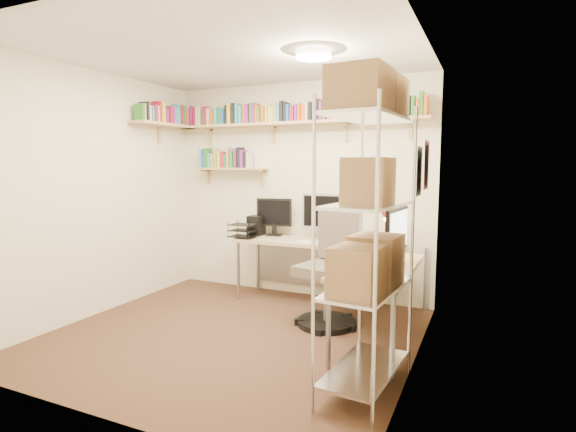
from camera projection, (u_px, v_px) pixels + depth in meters
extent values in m
plane|color=#42291C|center=(233.00, 335.00, 4.11)|extent=(3.20, 3.20, 0.00)
cube|color=#F2E8C5|center=(297.00, 190.00, 5.32)|extent=(3.20, 0.04, 2.50)
cube|color=#F2E8C5|center=(98.00, 194.00, 4.62)|extent=(0.04, 3.00, 2.50)
cube|color=#F2E8C5|center=(417.00, 205.00, 3.31)|extent=(0.04, 3.00, 2.50)
cube|color=#F2E8C5|center=(95.00, 216.00, 2.61)|extent=(3.20, 0.04, 2.50)
cube|color=silver|center=(229.00, 53.00, 3.82)|extent=(3.20, 3.00, 0.04)
cube|color=silver|center=(427.00, 165.00, 3.78)|extent=(0.01, 0.30, 0.42)
cube|color=silver|center=(419.00, 171.00, 3.42)|extent=(0.01, 0.28, 0.38)
cylinder|color=#FFEAC6|center=(314.00, 54.00, 3.72)|extent=(0.30, 0.30, 0.06)
cube|color=tan|center=(293.00, 123.00, 5.12)|extent=(3.05, 0.25, 0.03)
cube|color=tan|center=(166.00, 125.00, 5.34)|extent=(0.25, 1.00, 0.03)
cube|color=tan|center=(231.00, 169.00, 5.55)|extent=(0.95, 0.20, 0.02)
cube|color=tan|center=(209.00, 133.00, 5.68)|extent=(0.03, 0.20, 0.20)
cube|color=tan|center=(272.00, 131.00, 5.31)|extent=(0.03, 0.20, 0.20)
cube|color=tan|center=(345.00, 128.00, 4.94)|extent=(0.03, 0.20, 0.20)
cube|color=tan|center=(410.00, 126.00, 4.66)|extent=(0.03, 0.20, 0.20)
cube|color=#7F2277|center=(188.00, 119.00, 5.71)|extent=(0.03, 0.12, 0.19)
cube|color=#D55819|center=(191.00, 118.00, 5.69)|extent=(0.04, 0.14, 0.22)
cube|color=#7F2277|center=(194.00, 116.00, 5.67)|extent=(0.03, 0.14, 0.25)
cube|color=#B31732|center=(196.00, 117.00, 5.66)|extent=(0.03, 0.11, 0.23)
cube|color=beige|center=(199.00, 117.00, 5.64)|extent=(0.04, 0.13, 0.23)
cube|color=beige|center=(202.00, 116.00, 5.62)|extent=(0.03, 0.13, 0.24)
cube|color=#2D7928|center=(204.00, 119.00, 5.61)|extent=(0.03, 0.13, 0.18)
cube|color=#B31732|center=(207.00, 116.00, 5.59)|extent=(0.04, 0.12, 0.23)
cube|color=beige|center=(210.00, 117.00, 5.57)|extent=(0.04, 0.12, 0.20)
cube|color=#D55819|center=(214.00, 118.00, 5.55)|extent=(0.04, 0.13, 0.18)
cube|color=teal|center=(218.00, 116.00, 5.53)|extent=(0.04, 0.13, 0.21)
cube|color=#2D7928|center=(221.00, 117.00, 5.50)|extent=(0.04, 0.12, 0.20)
cube|color=#2250B0|center=(225.00, 117.00, 5.49)|extent=(0.04, 0.13, 0.19)
cube|color=black|center=(228.00, 115.00, 5.46)|extent=(0.04, 0.11, 0.23)
cube|color=gold|center=(231.00, 115.00, 5.44)|extent=(0.04, 0.14, 0.23)
cube|color=black|center=(235.00, 114.00, 5.42)|extent=(0.04, 0.13, 0.25)
cube|color=teal|center=(238.00, 114.00, 5.40)|extent=(0.03, 0.13, 0.25)
cube|color=teal|center=(242.00, 115.00, 5.38)|extent=(0.04, 0.13, 0.21)
cube|color=#D55819|center=(246.00, 115.00, 5.36)|extent=(0.03, 0.11, 0.21)
cube|color=#7F2277|center=(249.00, 114.00, 5.34)|extent=(0.04, 0.15, 0.23)
cube|color=#2D7928|center=(253.00, 113.00, 5.32)|extent=(0.03, 0.12, 0.24)
cube|color=#7F2277|center=(256.00, 114.00, 5.31)|extent=(0.03, 0.15, 0.24)
cube|color=#D55819|center=(259.00, 115.00, 5.29)|extent=(0.03, 0.15, 0.21)
cube|color=#2D7928|center=(261.00, 115.00, 5.28)|extent=(0.03, 0.15, 0.19)
cube|color=#D55819|center=(265.00, 115.00, 5.26)|extent=(0.04, 0.14, 0.19)
cube|color=gold|center=(268.00, 114.00, 5.24)|extent=(0.03, 0.14, 0.22)
cube|color=beige|center=(271.00, 114.00, 5.23)|extent=(0.02, 0.12, 0.20)
cube|color=gold|center=(274.00, 115.00, 5.21)|extent=(0.04, 0.12, 0.18)
cube|color=gray|center=(277.00, 113.00, 5.19)|extent=(0.04, 0.11, 0.23)
cube|color=teal|center=(280.00, 113.00, 5.18)|extent=(0.02, 0.13, 0.22)
cube|color=black|center=(283.00, 112.00, 5.16)|extent=(0.04, 0.13, 0.24)
cube|color=black|center=(287.00, 112.00, 5.14)|extent=(0.03, 0.15, 0.22)
cube|color=#2250B0|center=(289.00, 114.00, 5.13)|extent=(0.03, 0.14, 0.20)
cube|color=#B31732|center=(293.00, 114.00, 5.11)|extent=(0.04, 0.12, 0.17)
cube|color=#7F2277|center=(297.00, 113.00, 5.09)|extent=(0.03, 0.12, 0.19)
cube|color=#D55819|center=(301.00, 113.00, 5.07)|extent=(0.03, 0.14, 0.20)
cube|color=#D55819|center=(305.00, 113.00, 5.05)|extent=(0.04, 0.13, 0.19)
cube|color=beige|center=(308.00, 112.00, 5.04)|extent=(0.03, 0.11, 0.22)
cube|color=black|center=(311.00, 112.00, 5.02)|extent=(0.03, 0.12, 0.21)
cube|color=#7F2277|center=(315.00, 113.00, 5.00)|extent=(0.03, 0.11, 0.18)
cube|color=black|center=(318.00, 110.00, 4.98)|extent=(0.03, 0.15, 0.24)
cube|color=#7F2277|center=(322.00, 111.00, 4.97)|extent=(0.03, 0.15, 0.21)
cube|color=#2D7928|center=(326.00, 113.00, 4.95)|extent=(0.04, 0.14, 0.18)
cube|color=#B31732|center=(330.00, 112.00, 4.93)|extent=(0.04, 0.13, 0.17)
cube|color=beige|center=(335.00, 109.00, 4.91)|extent=(0.03, 0.14, 0.23)
cube|color=gold|center=(337.00, 112.00, 4.90)|extent=(0.03, 0.15, 0.18)
cube|color=#2D7928|center=(341.00, 111.00, 4.88)|extent=(0.04, 0.11, 0.20)
cube|color=#2D7928|center=(346.00, 109.00, 4.85)|extent=(0.04, 0.14, 0.23)
cube|color=teal|center=(349.00, 111.00, 4.84)|extent=(0.02, 0.14, 0.18)
cube|color=#B31732|center=(352.00, 109.00, 4.82)|extent=(0.04, 0.11, 0.22)
cube|color=gray|center=(357.00, 111.00, 4.80)|extent=(0.04, 0.14, 0.18)
cube|color=gold|center=(361.00, 111.00, 4.79)|extent=(0.03, 0.11, 0.17)
cube|color=gray|center=(365.00, 108.00, 4.77)|extent=(0.02, 0.12, 0.24)
cube|color=#D55819|center=(368.00, 108.00, 4.75)|extent=(0.04, 0.12, 0.23)
cube|color=#7F2277|center=(371.00, 107.00, 4.74)|extent=(0.03, 0.14, 0.24)
cube|color=#B31732|center=(375.00, 110.00, 4.73)|extent=(0.04, 0.15, 0.18)
cube|color=#2D7928|center=(380.00, 109.00, 4.70)|extent=(0.04, 0.13, 0.19)
cube|color=#B31732|center=(384.00, 110.00, 4.69)|extent=(0.04, 0.11, 0.17)
cube|color=#2250B0|center=(388.00, 108.00, 4.67)|extent=(0.03, 0.13, 0.20)
cube|color=gray|center=(392.00, 109.00, 4.65)|extent=(0.03, 0.13, 0.17)
cube|color=#2D7928|center=(396.00, 109.00, 4.64)|extent=(0.04, 0.11, 0.18)
cube|color=#B31732|center=(401.00, 107.00, 4.61)|extent=(0.04, 0.12, 0.21)
cube|color=#2250B0|center=(406.00, 108.00, 4.60)|extent=(0.03, 0.12, 0.18)
cube|color=black|center=(409.00, 107.00, 4.58)|extent=(0.03, 0.11, 0.21)
cube|color=#2D7928|center=(414.00, 107.00, 4.56)|extent=(0.03, 0.12, 0.21)
cube|color=#D55819|center=(418.00, 108.00, 4.55)|extent=(0.03, 0.12, 0.18)
cube|color=#2D7928|center=(422.00, 104.00, 4.53)|extent=(0.04, 0.11, 0.24)
cube|color=#D55819|center=(426.00, 106.00, 4.51)|extent=(0.03, 0.14, 0.21)
cube|color=#2D7928|center=(139.00, 112.00, 4.94)|extent=(0.13, 0.03, 0.18)
cube|color=gray|center=(142.00, 112.00, 4.97)|extent=(0.11, 0.03, 0.19)
cube|color=black|center=(144.00, 111.00, 5.00)|extent=(0.13, 0.03, 0.21)
cube|color=beige|center=(147.00, 113.00, 5.04)|extent=(0.11, 0.03, 0.18)
cube|color=teal|center=(150.00, 114.00, 5.09)|extent=(0.12, 0.03, 0.18)
cube|color=#B31732|center=(152.00, 113.00, 5.12)|extent=(0.13, 0.04, 0.20)
cube|color=beige|center=(154.00, 114.00, 5.16)|extent=(0.14, 0.02, 0.19)
cube|color=#B31732|center=(156.00, 112.00, 5.19)|extent=(0.13, 0.03, 0.24)
cube|color=gold|center=(159.00, 112.00, 5.22)|extent=(0.14, 0.03, 0.25)
cube|color=gold|center=(161.00, 113.00, 5.26)|extent=(0.11, 0.04, 0.24)
cube|color=#7F2277|center=(164.00, 116.00, 5.31)|extent=(0.11, 0.04, 0.18)
cube|color=#B31732|center=(167.00, 115.00, 5.35)|extent=(0.15, 0.03, 0.20)
cube|color=#7F2277|center=(169.00, 116.00, 5.39)|extent=(0.15, 0.04, 0.20)
cube|color=gray|center=(172.00, 116.00, 5.43)|extent=(0.11, 0.03, 0.20)
cube|color=teal|center=(174.00, 116.00, 5.47)|extent=(0.11, 0.04, 0.20)
cube|color=teal|center=(176.00, 115.00, 5.50)|extent=(0.12, 0.03, 0.25)
cube|color=#B31732|center=(178.00, 115.00, 5.55)|extent=(0.13, 0.04, 0.24)
cube|color=#2D7928|center=(180.00, 116.00, 5.58)|extent=(0.15, 0.03, 0.25)
cube|color=#B31732|center=(182.00, 118.00, 5.62)|extent=(0.13, 0.03, 0.20)
cube|color=teal|center=(184.00, 117.00, 5.65)|extent=(0.12, 0.03, 0.23)
cube|color=gold|center=(186.00, 118.00, 5.69)|extent=(0.12, 0.03, 0.22)
cube|color=teal|center=(203.00, 158.00, 5.71)|extent=(0.03, 0.14, 0.24)
cube|color=#2250B0|center=(206.00, 160.00, 5.69)|extent=(0.03, 0.13, 0.19)
cube|color=#2D7928|center=(208.00, 158.00, 5.67)|extent=(0.04, 0.12, 0.24)
cube|color=teal|center=(211.00, 161.00, 5.66)|extent=(0.04, 0.13, 0.18)
cube|color=gold|center=(214.00, 161.00, 5.64)|extent=(0.03, 0.13, 0.18)
cube|color=gray|center=(217.00, 158.00, 5.62)|extent=(0.04, 0.12, 0.23)
cube|color=gold|center=(221.00, 160.00, 5.60)|extent=(0.04, 0.12, 0.20)
cube|color=#B31732|center=(225.00, 160.00, 5.58)|extent=(0.03, 0.14, 0.20)
cube|color=#2D7928|center=(227.00, 161.00, 5.56)|extent=(0.02, 0.14, 0.17)
cube|color=gray|center=(230.00, 158.00, 5.54)|extent=(0.04, 0.14, 0.24)
cube|color=#2D7928|center=(233.00, 160.00, 5.53)|extent=(0.04, 0.14, 0.20)
cube|color=#7F2277|center=(237.00, 158.00, 5.50)|extent=(0.04, 0.12, 0.24)
cube|color=black|center=(241.00, 158.00, 5.48)|extent=(0.04, 0.13, 0.25)
cube|color=#7F2277|center=(244.00, 159.00, 5.46)|extent=(0.04, 0.14, 0.21)
cube|color=black|center=(247.00, 160.00, 5.45)|extent=(0.03, 0.12, 0.19)
cube|color=beige|center=(249.00, 160.00, 5.43)|extent=(0.04, 0.11, 0.19)
cube|color=#D3B389|center=(316.00, 242.00, 4.99)|extent=(1.83, 0.58, 0.04)
cube|color=#D3B389|center=(379.00, 267.00, 3.77)|extent=(0.58, 1.25, 0.04)
cylinder|color=gray|center=(238.00, 271.00, 5.17)|extent=(0.04, 0.04, 0.67)
cylinder|color=gray|center=(258.00, 262.00, 5.60)|extent=(0.04, 0.04, 0.67)
cylinder|color=gray|center=(426.00, 279.00, 4.77)|extent=(0.04, 0.04, 0.67)
cylinder|color=gray|center=(328.00, 326.00, 3.39)|extent=(0.04, 0.04, 0.67)
cylinder|color=gray|center=(393.00, 336.00, 3.19)|extent=(0.04, 0.04, 0.67)
cube|color=gray|center=(324.00, 265.00, 5.25)|extent=(1.73, 0.02, 0.53)
cube|color=silver|center=(324.00, 211.00, 5.04)|extent=(0.53, 0.03, 0.40)
cube|color=black|center=(324.00, 211.00, 5.02)|extent=(0.48, 0.00, 0.35)
cube|color=black|center=(274.00, 212.00, 5.30)|extent=(0.42, 0.03, 0.33)
cube|color=black|center=(397.00, 230.00, 3.72)|extent=(0.03, 0.56, 0.37)
cube|color=white|center=(395.00, 230.00, 3.73)|extent=(0.00, 0.50, 0.31)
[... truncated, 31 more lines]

